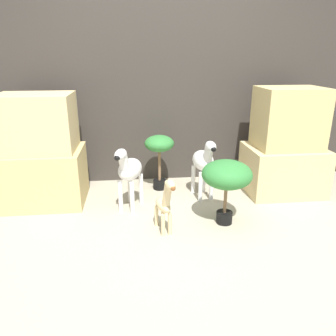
{
  "coord_description": "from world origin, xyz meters",
  "views": [
    {
      "loc": [
        -0.35,
        -2.29,
        1.44
      ],
      "look_at": [
        -0.01,
        0.77,
        0.36
      ],
      "focal_mm": 35.0,
      "sensor_mm": 36.0,
      "label": 1
    }
  ],
  "objects_px": {
    "zebra_left": "(129,170)",
    "potted_palm_front": "(227,177)",
    "zebra_right": "(204,161)",
    "giraffe_figurine": "(165,203)",
    "potted_palm_back": "(159,148)"
  },
  "relations": [
    {
      "from": "zebra_right",
      "to": "zebra_left",
      "type": "relative_size",
      "value": 1.0
    },
    {
      "from": "potted_palm_back",
      "to": "zebra_right",
      "type": "bearing_deg",
      "value": -32.42
    },
    {
      "from": "zebra_left",
      "to": "potted_palm_front",
      "type": "distance_m",
      "value": 0.92
    },
    {
      "from": "zebra_left",
      "to": "giraffe_figurine",
      "type": "bearing_deg",
      "value": -59.73
    },
    {
      "from": "zebra_right",
      "to": "zebra_left",
      "type": "distance_m",
      "value": 0.79
    },
    {
      "from": "zebra_right",
      "to": "giraffe_figurine",
      "type": "distance_m",
      "value": 0.85
    },
    {
      "from": "potted_palm_front",
      "to": "potted_palm_back",
      "type": "relative_size",
      "value": 0.95
    },
    {
      "from": "zebra_right",
      "to": "giraffe_figurine",
      "type": "xyz_separation_m",
      "value": [
        -0.47,
        -0.69,
        -0.12
      ]
    },
    {
      "from": "zebra_right",
      "to": "potted_palm_front",
      "type": "xyz_separation_m",
      "value": [
        0.07,
        -0.58,
        0.05
      ]
    },
    {
      "from": "zebra_right",
      "to": "potted_palm_front",
      "type": "height_order",
      "value": "zebra_right"
    },
    {
      "from": "zebra_left",
      "to": "potted_palm_front",
      "type": "bearing_deg",
      "value": -24.61
    },
    {
      "from": "zebra_left",
      "to": "potted_palm_front",
      "type": "relative_size",
      "value": 1.12
    },
    {
      "from": "zebra_right",
      "to": "potted_palm_back",
      "type": "bearing_deg",
      "value": 147.58
    },
    {
      "from": "giraffe_figurine",
      "to": "potted_palm_back",
      "type": "height_order",
      "value": "potted_palm_back"
    },
    {
      "from": "zebra_left",
      "to": "potted_palm_back",
      "type": "relative_size",
      "value": 1.06
    }
  ]
}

